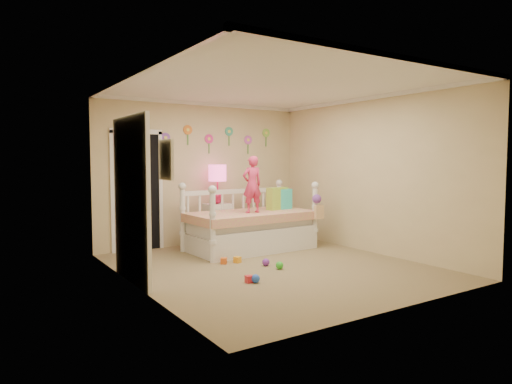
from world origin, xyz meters
TOP-DOWN VIEW (x-y plane):
  - floor at (0.00, 0.00)m, footprint 4.00×4.50m
  - ceiling at (0.00, 0.00)m, footprint 4.00×4.50m
  - back_wall at (0.00, 2.25)m, footprint 4.00×0.01m
  - left_wall at (-2.00, 0.00)m, footprint 0.01×4.50m
  - right_wall at (2.00, 0.00)m, footprint 0.01×4.50m
  - crown_molding at (0.00, 0.00)m, footprint 4.00×4.50m
  - daybed at (0.41, 1.26)m, footprint 2.22×1.25m
  - pillow_turquoise at (1.11, 1.29)m, footprint 0.37×0.14m
  - pillow_lime at (1.00, 1.29)m, footprint 0.44×0.25m
  - child at (0.35, 1.11)m, footprint 0.36×0.25m
  - nightstand at (0.16, 1.98)m, footprint 0.47×0.37m
  - table_lamp at (0.16, 1.98)m, footprint 0.32×0.32m
  - closet_doorway at (-1.25, 2.23)m, footprint 0.90×0.04m
  - flower_decals at (-0.09, 2.24)m, footprint 3.40×0.02m
  - mirror_closet at (-1.96, 0.30)m, footprint 0.07×1.30m
  - wall_picture at (-1.97, -0.90)m, footprint 0.05×0.34m
  - hanging_bag at (1.45, 0.71)m, footprint 0.20×0.16m
  - toy_scatter at (-0.36, 0.04)m, footprint 1.13×1.47m

SIDE VIEW (x-z plane):
  - floor at x=0.00m, z-range -0.01..0.01m
  - toy_scatter at x=-0.36m, z-range 0.00..0.11m
  - nightstand at x=0.16m, z-range 0.00..0.76m
  - daybed at x=0.41m, z-range 0.00..1.18m
  - hanging_bag at x=1.45m, z-range 0.54..0.90m
  - pillow_turquoise at x=1.11m, z-range 0.66..1.02m
  - pillow_lime at x=1.00m, z-range 0.66..1.05m
  - closet_doorway at x=-1.25m, z-range 0.00..2.07m
  - mirror_closet at x=-1.96m, z-range 0.00..2.10m
  - child at x=0.35m, z-range 0.66..1.62m
  - table_lamp at x=0.16m, z-range 0.87..1.58m
  - back_wall at x=0.00m, z-range 0.00..2.60m
  - left_wall at x=-2.00m, z-range 0.00..2.60m
  - right_wall at x=2.00m, z-range 0.00..2.60m
  - wall_picture at x=-1.97m, z-range 1.34..1.76m
  - flower_decals at x=-0.09m, z-range 1.69..2.19m
  - crown_molding at x=0.00m, z-range 2.54..2.60m
  - ceiling at x=0.00m, z-range 2.60..2.60m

